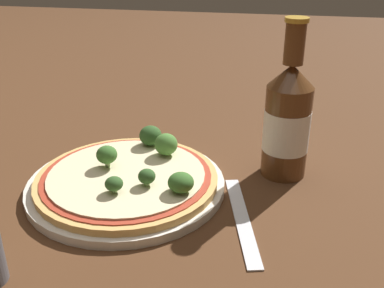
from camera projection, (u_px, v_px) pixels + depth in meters
ground_plane at (144, 182)px, 0.64m from camera, size 3.00×3.00×0.00m
plate at (127, 185)px, 0.62m from camera, size 0.27×0.27×0.01m
pizza at (127, 178)px, 0.61m from camera, size 0.25×0.25×0.01m
broccoli_floret_0 at (151, 136)px, 0.69m from camera, size 0.03×0.03×0.03m
broccoli_floret_1 at (181, 183)px, 0.56m from camera, size 0.03×0.03×0.03m
broccoli_floret_2 at (166, 144)px, 0.65m from camera, size 0.03×0.03×0.03m
broccoli_floret_3 at (107, 155)px, 0.62m from camera, size 0.03×0.03×0.03m
broccoli_floret_4 at (147, 177)px, 0.58m from camera, size 0.02×0.02×0.02m
broccoli_floret_5 at (114, 184)px, 0.56m from camera, size 0.02×0.02×0.02m
beer_bottle at (287, 120)px, 0.63m from camera, size 0.07×0.07×0.23m
fork at (242, 218)px, 0.56m from camera, size 0.06×0.19×0.00m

